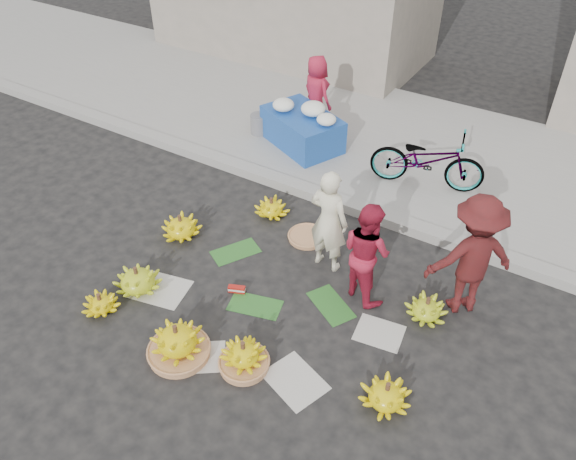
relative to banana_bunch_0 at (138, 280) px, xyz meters
The scene contains 22 objects.
ground 1.70m from the banana_bunch_0, 25.84° to the left, with size 80.00×80.00×0.00m, color black.
curb 3.31m from the banana_bunch_0, 62.61° to the left, with size 40.00×0.25×0.15m, color gray.
sidewalk 5.26m from the banana_bunch_0, 73.19° to the left, with size 40.00×4.00×0.12m, color gray.
newspaper_scatter 1.53m from the banana_bunch_0, ahead, with size 3.20×1.80×0.00m, color beige, non-canonical shape.
banana_leaves 1.71m from the banana_bunch_0, 33.39° to the left, with size 2.00×1.00×0.00m, color #1E561C, non-canonical shape.
banana_bunch_0 is the anchor object (origin of this frame).
banana_bunch_1 0.53m from the banana_bunch_0, 105.27° to the right, with size 0.45×0.45×0.27m.
banana_bunch_2 1.24m from the banana_bunch_0, 25.76° to the right, with size 0.72×0.72×0.47m.
banana_bunch_3 1.86m from the banana_bunch_0, ahead, with size 0.55×0.55×0.40m.
banana_bunch_4 3.37m from the banana_bunch_0, ahead, with size 0.60×0.60×0.33m.
banana_bunch_5 3.60m from the banana_bunch_0, 24.13° to the left, with size 0.62×0.62×0.31m.
banana_bunch_6 1.15m from the banana_bunch_0, 101.90° to the left, with size 0.75×0.75×0.36m.
banana_bunch_7 2.29m from the banana_bunch_0, 75.18° to the left, with size 0.46×0.46×0.30m.
basket_spare 2.41m from the banana_bunch_0, 56.61° to the left, with size 0.53×0.53×0.06m, color #A86E46.
incense_stack 1.26m from the banana_bunch_0, 29.33° to the left, with size 0.22×0.07×0.09m, color #A81811.
vendor_cream 2.53m from the banana_bunch_0, 42.85° to the left, with size 0.54×0.35×1.47m, color #ECE7C7.
vendor_red 2.89m from the banana_bunch_0, 30.41° to the left, with size 0.67×0.52×1.38m, color #BB1C36.
man_striped 4.09m from the banana_bunch_0, 27.62° to the left, with size 1.05×0.60×1.62m, color maroon.
flower_table 4.09m from the banana_bunch_0, 89.57° to the left, with size 1.61×1.35×0.80m.
grey_bucket 4.11m from the banana_bunch_0, 101.64° to the left, with size 0.32×0.32×0.36m, color slate.
flower_vendor 4.81m from the banana_bunch_0, 91.20° to the left, with size 0.65×0.42×1.32m, color #BB1C36.
bicycle 4.61m from the banana_bunch_0, 60.16° to the left, with size 1.73×0.60×0.91m, color gray.
Camera 1 is at (2.77, -4.11, 5.11)m, focal length 35.00 mm.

